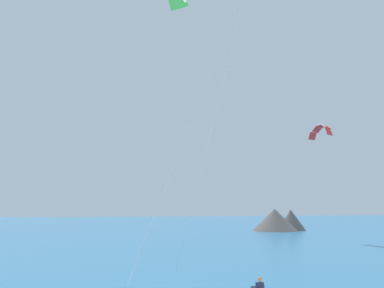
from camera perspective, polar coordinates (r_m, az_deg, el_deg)
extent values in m
cube|color=teal|center=(80.72, -5.77, -10.76)|extent=(200.00, 120.00, 0.20)
sphere|color=#9E704C|center=(22.16, 8.59, -16.63)|extent=(0.22, 0.22, 0.22)
cylinder|color=#191E38|center=(22.27, 7.97, -17.61)|extent=(0.22, 0.51, 0.22)
cylinder|color=#191E38|center=(22.46, 8.79, -17.51)|extent=(0.22, 0.51, 0.22)
cylinder|color=black|center=(22.55, 8.07, -17.48)|extent=(0.54, 0.18, 0.04)
cylinder|color=#B2B2B7|center=(24.56, 2.66, 2.68)|extent=(3.44, 4.96, 16.51)
cylinder|color=#B2B2B7|center=(22.31, 0.17, 3.67)|extent=(6.26, 0.83, 16.51)
cube|color=red|center=(58.90, 16.95, 1.54)|extent=(0.94, 1.00, 1.11)
cube|color=white|center=(58.73, 16.62, 1.69)|extent=(0.22, 0.71, 0.93)
cube|color=red|center=(59.87, 16.66, 2.12)|extent=(0.97, 1.21, 0.83)
cube|color=white|center=(59.70, 16.34, 2.27)|extent=(0.24, 0.99, 0.60)
cube|color=red|center=(60.93, 16.17, 2.20)|extent=(0.99, 1.17, 0.37)
cube|color=white|center=(60.76, 15.85, 2.35)|extent=(0.25, 1.05, 0.13)
cube|color=red|center=(61.83, 15.59, 1.79)|extent=(0.98, 1.07, 0.83)
cube|color=white|center=(61.67, 15.28, 1.94)|extent=(0.24, 0.97, 0.60)
cube|color=red|center=(62.39, 15.05, 1.00)|extent=(0.96, 0.86, 1.11)
cube|color=white|center=(62.24, 14.74, 1.14)|extent=(0.21, 0.70, 0.93)
cone|color=#56514C|center=(76.65, 10.46, -9.52)|extent=(7.95, 7.95, 3.82)
cone|color=#56514C|center=(78.47, 12.46, -9.48)|extent=(5.26, 5.26, 3.65)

